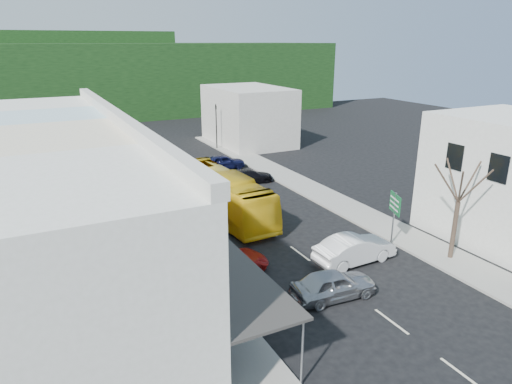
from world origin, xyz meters
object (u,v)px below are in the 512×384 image
Objects in this scene: direction_sign at (393,220)px; traffic_signal at (216,127)px; bus at (222,195)px; car_silver at (333,285)px; street_tree at (458,202)px; car_red at (227,262)px; pedestrian_left at (176,261)px; car_white at (355,251)px.

direction_sign is 0.66× the size of traffic_signal.
car_silver is (0.48, -13.20, -0.85)m from bus.
bus is 3.27× the size of direction_sign.
street_tree is 33.34m from traffic_signal.
car_red is 2.80m from pedestrian_left.
direction_sign is 30.24m from traffic_signal.
bus is 21.94m from traffic_signal.
car_silver is at bearing -137.74° from car_red.
street_tree is at bearing -115.26° from car_white.
bus is 2.64× the size of car_white.
car_red is at bearing -165.63° from direction_sign.
street_tree reaches higher than direction_sign.
bus is 6.82× the size of pedestrian_left.
car_silver is 6.11m from car_red.
bus is at bearing 125.90° from street_tree.
car_white is 0.82× the size of traffic_signal.
bus is 15.98m from street_tree.
car_silver is at bearing -177.61° from street_tree.
car_silver is 1.00× the size of car_white.
car_silver is 0.82× the size of traffic_signal.
car_white is 0.96× the size of car_red.
traffic_signal reaches higher than car_red.
pedestrian_left is at bearing -131.26° from bus.
pedestrian_left reaches higher than car_white.
street_tree reaches higher than car_silver.
traffic_signal is (0.34, 30.23, 0.92)m from direction_sign.
traffic_signal is at bearing -9.08° from car_white.
street_tree is (12.59, -4.43, 2.93)m from car_red.
bus is 2.15× the size of traffic_signal.
pedestrian_left is (-9.93, 2.89, 0.30)m from car_white.
car_white is at bearing -119.75° from pedestrian_left.
car_white is at bearing -146.29° from direction_sign.
pedestrian_left is at bearing 161.23° from street_tree.
bus is 11.28m from car_white.
direction_sign is at bearing -93.16° from car_red.
car_red is at bearing -114.67° from bus.
bus is at bearing 18.62° from car_white.
bus is 9.07m from car_red.
direction_sign is at bearing -79.78° from car_white.
street_tree reaches higher than traffic_signal.
car_silver is 0.96× the size of car_red.
bus is 9.72m from pedestrian_left.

